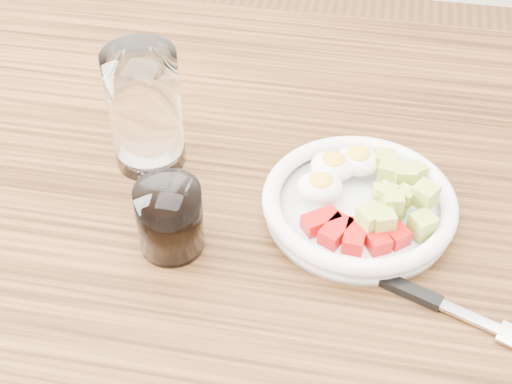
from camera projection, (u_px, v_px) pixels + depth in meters
dining_table at (263, 280)px, 0.83m from camera, size 1.50×0.90×0.77m
bowl at (359, 201)px, 0.76m from camera, size 0.21×0.21×0.05m
fork at (419, 295)px, 0.69m from camera, size 0.21×0.09×0.01m
water_glass at (145, 110)px, 0.79m from camera, size 0.08×0.08×0.14m
coffee_glass at (170, 219)px, 0.71m from camera, size 0.07×0.07×0.08m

